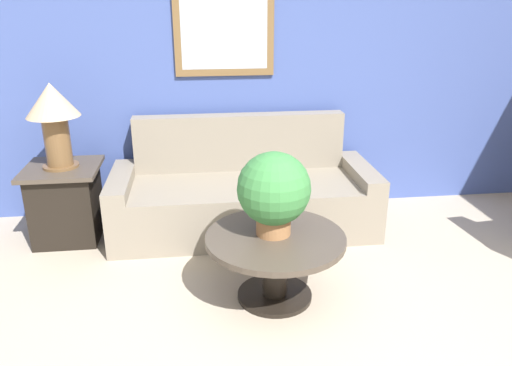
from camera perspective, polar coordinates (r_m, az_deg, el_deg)
The scene contains 6 objects.
wall_back at distance 4.58m, azimuth 2.75°, elevation 12.97°, with size 7.73×0.09×2.60m.
couch_main at distance 4.32m, azimuth -1.44°, elevation -1.42°, with size 2.22×0.87×0.94m.
coffee_table at distance 3.31m, azimuth 2.21°, elevation -8.01°, with size 0.91×0.91×0.46m.
side_table at distance 4.40m, azimuth -20.85°, elevation -2.06°, with size 0.59×0.59×0.63m.
table_lamp at distance 4.19m, azimuth -22.16°, elevation 7.49°, with size 0.41×0.41×0.67m.
potted_plant_on_table at distance 3.16m, azimuth 2.05°, elevation -0.90°, with size 0.47×0.47×0.55m.
Camera 1 is at (-0.78, -1.64, 1.93)m, focal length 35.00 mm.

